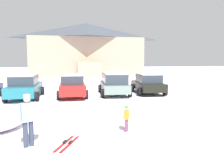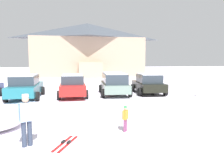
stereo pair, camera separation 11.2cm
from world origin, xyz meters
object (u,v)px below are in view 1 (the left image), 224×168
Objects in this scene: parked_red_sedan at (72,85)px; parked_black_sedan at (148,83)px; parked_grey_wagon at (114,83)px; skier_child_in_orange_jacket at (127,117)px; pair_of_skis at (67,143)px; skier_adult_in_blue_parka at (28,117)px; parked_teal_hatchback at (25,86)px; ski_lodge at (86,49)px.

parked_red_sedan is 1.17× the size of parked_black_sedan.
parked_grey_wagon reaches higher than parked_red_sedan.
parked_red_sedan is 8.92m from skier_child_in_orange_jacket.
parked_grey_wagon is 1.09× the size of parked_black_sedan.
pair_of_skis is (-0.16, -9.54, -0.82)m from parked_red_sedan.
skier_child_in_orange_jacket is (2.04, -8.68, -0.28)m from parked_red_sedan.
skier_adult_in_blue_parka is 1.69× the size of skier_child_in_orange_jacket.
parked_grey_wagon is 2.84m from parked_black_sedan.
skier_child_in_orange_jacket is at bearing -57.38° from parked_teal_hatchback.
skier_adult_in_blue_parka is (1.95, -9.19, 0.09)m from parked_teal_hatchback.
parked_red_sedan is (-2.47, -22.00, -3.71)m from ski_lodge.
skier_child_in_orange_jacket is 2.42m from pair_of_skis.
parked_red_sedan is at bearing -96.41° from ski_lodge.
skier_adult_in_blue_parka is (-3.82, -31.53, -3.61)m from ski_lodge.
parked_teal_hatchback is at bearing -174.06° from parked_red_sedan.
parked_teal_hatchback is 9.90m from skier_child_in_orange_jacket.
parked_grey_wagon is at bearing 4.80° from parked_teal_hatchback.
skier_child_in_orange_jacket is at bearing -114.18° from parked_black_sedan.
parked_grey_wagon reaches higher than pair_of_skis.
parked_teal_hatchback is 0.94× the size of parked_red_sedan.
parked_teal_hatchback is at bearing 122.62° from skier_child_in_orange_jacket.
parked_grey_wagon is (3.22, 0.20, 0.09)m from parked_red_sedan.
skier_adult_in_blue_parka is at bearing -78.02° from parked_teal_hatchback.
ski_lodge is 30.94m from skier_child_in_orange_jacket.
parked_grey_wagon reaches higher than skier_adult_in_blue_parka.
skier_adult_in_blue_parka is (-4.57, -9.74, 0.02)m from parked_grey_wagon.
ski_lodge reaches higher than parked_black_sedan.
parked_teal_hatchback is 1.10× the size of parked_black_sedan.
parked_teal_hatchback is 9.40m from skier_adult_in_blue_parka.
parked_grey_wagon reaches higher than skier_child_in_orange_jacket.
ski_lodge is 23.37m from parked_teal_hatchback.
parked_red_sedan is 9.57m from pair_of_skis.
parked_black_sedan is 11.65m from pair_of_skis.
parked_black_sedan is 2.46× the size of skier_adult_in_blue_parka.
ski_lodge is 31.97m from skier_adult_in_blue_parka.
parked_red_sedan is 2.87× the size of skier_adult_in_blue_parka.
parked_grey_wagon is at bearing 82.42° from skier_child_in_orange_jacket.
skier_child_in_orange_jacket is 0.69× the size of pair_of_skis.
parked_grey_wagon reaches higher than parked_teal_hatchback.
ski_lodge is 31.97m from pair_of_skis.
ski_lodge is 4.58× the size of parked_black_sedan.
skier_adult_in_blue_parka is 1.51m from pair_of_skis.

